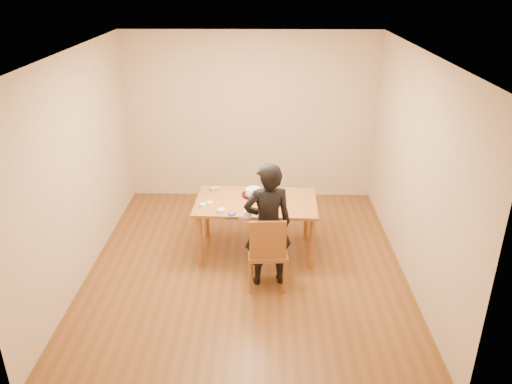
{
  "coord_description": "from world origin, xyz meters",
  "views": [
    {
      "loc": [
        0.22,
        -5.51,
        3.52
      ],
      "look_at": [
        0.12,
        0.33,
        0.9
      ],
      "focal_mm": 35.0,
      "sensor_mm": 36.0,
      "label": 1
    }
  ],
  "objects_px": {
    "cake_plate": "(253,195)",
    "cake": "(253,192)",
    "person": "(268,225)",
    "dining_chair": "(268,251)",
    "dining_table": "(256,202)"
  },
  "relations": [
    {
      "from": "dining_chair",
      "to": "cake",
      "type": "distance_m",
      "value": 1.03
    },
    {
      "from": "dining_table",
      "to": "cake",
      "type": "relative_size",
      "value": 7.39
    },
    {
      "from": "person",
      "to": "dining_table",
      "type": "bearing_deg",
      "value": -87.77
    },
    {
      "from": "dining_chair",
      "to": "cake_plate",
      "type": "distance_m",
      "value": 1.01
    },
    {
      "from": "dining_chair",
      "to": "cake",
      "type": "bearing_deg",
      "value": 98.27
    },
    {
      "from": "cake",
      "to": "dining_table",
      "type": "bearing_deg",
      "value": -76.41
    },
    {
      "from": "cake_plate",
      "to": "cake",
      "type": "distance_m",
      "value": 0.05
    },
    {
      "from": "dining_chair",
      "to": "cake_plate",
      "type": "relative_size",
      "value": 1.5
    },
    {
      "from": "person",
      "to": "dining_chair",
      "type": "bearing_deg",
      "value": 80.62
    },
    {
      "from": "dining_table",
      "to": "dining_chair",
      "type": "relative_size",
      "value": 3.39
    },
    {
      "from": "dining_table",
      "to": "cake",
      "type": "height_order",
      "value": "cake"
    },
    {
      "from": "dining_table",
      "to": "dining_chair",
      "type": "xyz_separation_m",
      "value": [
        0.15,
        -0.78,
        -0.28
      ]
    },
    {
      "from": "dining_chair",
      "to": "person",
      "type": "distance_m",
      "value": 0.33
    },
    {
      "from": "dining_table",
      "to": "cake_plate",
      "type": "bearing_deg",
      "value": 105.53
    },
    {
      "from": "cake",
      "to": "person",
      "type": "bearing_deg",
      "value": -78.02
    }
  ]
}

